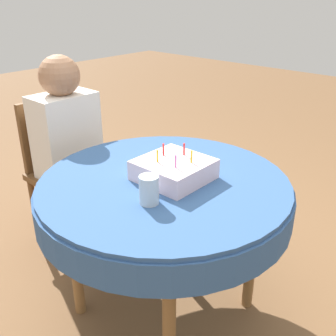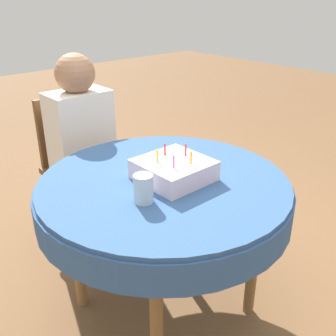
{
  "view_description": "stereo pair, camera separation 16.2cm",
  "coord_description": "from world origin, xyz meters",
  "px_view_note": "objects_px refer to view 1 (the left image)",
  "views": [
    {
      "loc": [
        -1.08,
        -0.99,
        1.43
      ],
      "look_at": [
        0.02,
        -0.01,
        0.75
      ],
      "focal_mm": 42.0,
      "sensor_mm": 36.0,
      "label": 1
    },
    {
      "loc": [
        -0.96,
        -1.11,
        1.43
      ],
      "look_at": [
        0.02,
        -0.01,
        0.75
      ],
      "focal_mm": 42.0,
      "sensor_mm": 36.0,
      "label": 2
    }
  ],
  "objects_px": {
    "birthday_cake": "(174,169)",
    "drinking_glass": "(149,190)",
    "chair": "(64,166)",
    "person": "(69,136)"
  },
  "relations": [
    {
      "from": "drinking_glass",
      "to": "birthday_cake",
      "type": "bearing_deg",
      "value": 17.28
    },
    {
      "from": "chair",
      "to": "birthday_cake",
      "type": "relative_size",
      "value": 3.15
    },
    {
      "from": "chair",
      "to": "person",
      "type": "xyz_separation_m",
      "value": [
        0.0,
        -0.09,
        0.21
      ]
    },
    {
      "from": "person",
      "to": "birthday_cake",
      "type": "distance_m",
      "value": 0.81
    },
    {
      "from": "person",
      "to": "drinking_glass",
      "type": "relative_size",
      "value": 10.17
    },
    {
      "from": "birthday_cake",
      "to": "drinking_glass",
      "type": "bearing_deg",
      "value": -162.72
    },
    {
      "from": "person",
      "to": "birthday_cake",
      "type": "height_order",
      "value": "person"
    },
    {
      "from": "chair",
      "to": "person",
      "type": "relative_size",
      "value": 0.77
    },
    {
      "from": "chair",
      "to": "birthday_cake",
      "type": "bearing_deg",
      "value": -92.6
    },
    {
      "from": "chair",
      "to": "birthday_cake",
      "type": "height_order",
      "value": "chair"
    }
  ]
}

